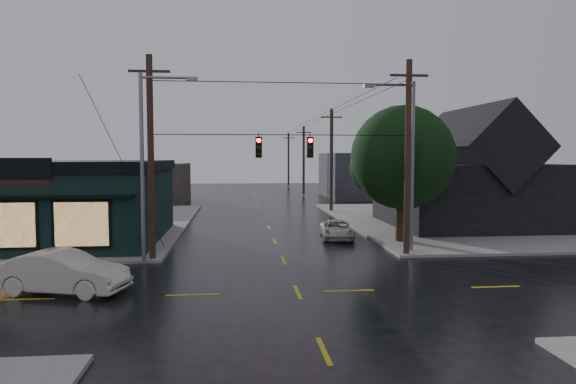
{
  "coord_description": "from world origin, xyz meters",
  "views": [
    {
      "loc": [
        -2.29,
        -19.29,
        5.23
      ],
      "look_at": [
        0.24,
        6.05,
        3.45
      ],
      "focal_mm": 32.0,
      "sensor_mm": 36.0,
      "label": 1
    }
  ],
  "objects": [
    {
      "name": "utility_pole_ne",
      "position": [
        6.5,
        6.5,
        0.0
      ],
      "size": [
        2.0,
        0.32,
        10.15
      ],
      "primitive_type": null,
      "color": "#311F16",
      "rests_on": "ground"
    },
    {
      "name": "sedan_cream",
      "position": [
        -8.93,
        0.73,
        0.81
      ],
      "size": [
        5.21,
        2.95,
        1.63
      ],
      "primitive_type": "imported",
      "rotation": [
        0.0,
        0.0,
        1.31
      ],
      "color": "beige",
      "rests_on": "ground"
    },
    {
      "name": "span_signal_assembly",
      "position": [
        0.1,
        6.5,
        5.7
      ],
      "size": [
        13.0,
        0.48,
        1.23
      ],
      "color": "black",
      "rests_on": "ground"
    },
    {
      "name": "bg_building_west",
      "position": [
        -14.0,
        40.0,
        2.2
      ],
      "size": [
        12.0,
        10.0,
        4.4
      ],
      "primitive_type": "cube",
      "color": "#352C26",
      "rests_on": "ground"
    },
    {
      "name": "streetlight_nw",
      "position": [
        -6.8,
        5.8,
        0.0
      ],
      "size": [
        5.4,
        0.3,
        9.15
      ],
      "primitive_type": null,
      "color": "slate",
      "rests_on": "ground"
    },
    {
      "name": "utility_pole_far_c",
      "position": [
        6.5,
        68.0,
        0.0
      ],
      "size": [
        2.0,
        0.32,
        9.15
      ],
      "primitive_type": null,
      "color": "#311F16",
      "rests_on": "ground"
    },
    {
      "name": "utility_pole_far_b",
      "position": [
        6.5,
        48.0,
        0.0
      ],
      "size": [
        2.0,
        0.32,
        9.15
      ],
      "primitive_type": null,
      "color": "#311F16",
      "rests_on": "ground"
    },
    {
      "name": "corner_tree",
      "position": [
        7.54,
        10.46,
        5.14
      ],
      "size": [
        6.2,
        6.2,
        8.11
      ],
      "color": "black",
      "rests_on": "ground"
    },
    {
      "name": "suv_silver",
      "position": [
        3.99,
        12.52,
        0.58
      ],
      "size": [
        2.31,
        4.33,
        1.16
      ],
      "primitive_type": "imported",
      "rotation": [
        0.0,
        0.0,
        -0.1
      ],
      "color": "#BCB8AE",
      "rests_on": "ground"
    },
    {
      "name": "ne_building",
      "position": [
        15.0,
        17.0,
        4.47
      ],
      "size": [
        12.6,
        11.6,
        8.75
      ],
      "color": "black",
      "rests_on": "ground"
    },
    {
      "name": "streetlight_ne",
      "position": [
        7.0,
        7.2,
        0.0
      ],
      "size": [
        5.4,
        0.3,
        9.15
      ],
      "primitive_type": null,
      "color": "slate",
      "rests_on": "ground"
    },
    {
      "name": "bg_building_east",
      "position": [
        16.0,
        45.0,
        2.8
      ],
      "size": [
        14.0,
        12.0,
        5.6
      ],
      "primitive_type": "cube",
      "color": "#29292E",
      "rests_on": "ground"
    },
    {
      "name": "ground_plane",
      "position": [
        0.0,
        0.0,
        0.0
      ],
      "size": [
        160.0,
        160.0,
        0.0
      ],
      "primitive_type": "plane",
      "color": "black"
    },
    {
      "name": "utility_pole_nw",
      "position": [
        -6.5,
        6.5,
        0.0
      ],
      "size": [
        2.0,
        0.32,
        10.15
      ],
      "primitive_type": null,
      "color": "#311F16",
      "rests_on": "ground"
    },
    {
      "name": "utility_pole_far_a",
      "position": [
        6.5,
        28.0,
        0.0
      ],
      "size": [
        2.0,
        0.32,
        9.65
      ],
      "primitive_type": null,
      "color": "#311F16",
      "rests_on": "ground"
    },
    {
      "name": "sidewalk_ne",
      "position": [
        20.0,
        20.0,
        0.07
      ],
      "size": [
        28.0,
        28.0,
        0.15
      ],
      "primitive_type": "cube",
      "color": "gray",
      "rests_on": "ground"
    },
    {
      "name": "pizza_shop",
      "position": [
        -15.0,
        12.94,
        2.56
      ],
      "size": [
        16.3,
        12.34,
        4.9
      ],
      "color": "black",
      "rests_on": "ground"
    }
  ]
}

